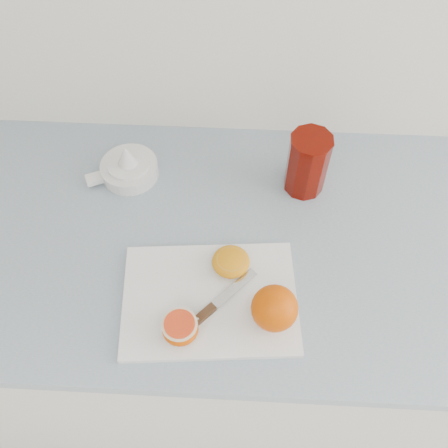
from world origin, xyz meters
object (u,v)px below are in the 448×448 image
cutting_board (210,299)px  citrus_juicer (128,167)px  counter (209,320)px  half_orange (180,328)px  red_tumbler (307,165)px

cutting_board → citrus_juicer: 0.36m
counter → cutting_board: 0.47m
cutting_board → half_orange: (-0.05, -0.07, 0.03)m
counter → red_tumbler: red_tumbler is taller
counter → half_orange: 0.52m
half_orange → citrus_juicer: size_ratio=0.41×
counter → citrus_juicer: 0.52m
cutting_board → counter: bearing=98.4°
cutting_board → citrus_juicer: size_ratio=2.07×
cutting_board → red_tumbler: bearing=57.2°
half_orange → cutting_board: bearing=56.3°
citrus_juicer → red_tumbler: red_tumbler is taller
cutting_board → red_tumbler: size_ratio=2.24×
cutting_board → citrus_juicer: citrus_juicer is taller
half_orange → red_tumbler: (0.23, 0.35, 0.03)m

